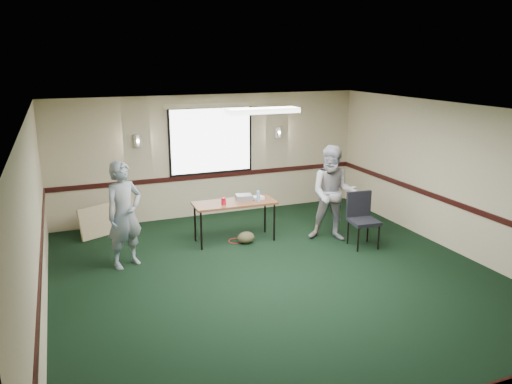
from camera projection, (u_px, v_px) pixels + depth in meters
name	position (u px, v px, depth m)	size (l,w,h in m)	color
ground	(286.00, 286.00, 7.85)	(8.00, 8.00, 0.00)	black
room_shell	(240.00, 162.00, 9.34)	(8.00, 8.02, 8.00)	#C0AC8B
folding_table	(234.00, 205.00, 9.58)	(1.60, 0.68, 0.79)	#583219
projector	(244.00, 197.00, 9.69)	(0.31, 0.26, 0.10)	gray
game_console	(258.00, 198.00, 9.76)	(0.22, 0.17, 0.05)	white
red_cup	(224.00, 201.00, 9.38)	(0.09, 0.09, 0.13)	#B60C1E
water_bottle	(258.00, 196.00, 9.59)	(0.06, 0.06, 0.21)	#88B4E0
duffel_bag	(246.00, 238.00, 9.60)	(0.33, 0.25, 0.23)	#413B25
cable_coil	(236.00, 241.00, 9.73)	(0.30, 0.30, 0.02)	red
folded_table	(108.00, 219.00, 10.08)	(1.23, 0.05, 0.63)	tan
conference_chair	(362.00, 215.00, 9.41)	(0.55, 0.57, 1.02)	black
person_left	(124.00, 215.00, 8.38)	(0.67, 0.44, 1.83)	#395B7E
person_right	(333.00, 194.00, 9.60)	(0.91, 0.71, 1.87)	#7B91C0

